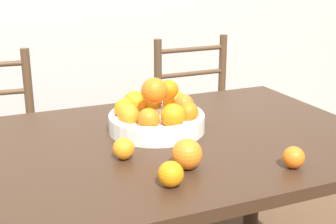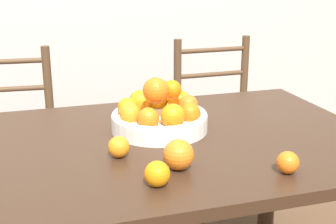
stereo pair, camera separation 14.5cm
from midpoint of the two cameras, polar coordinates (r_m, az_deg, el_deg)
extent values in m
cube|color=#382316|center=(1.45, -7.83, -4.72)|extent=(1.61, 0.90, 0.03)
cylinder|color=#382316|center=(2.19, 8.49, -7.42)|extent=(0.07, 0.07, 0.70)
cylinder|color=white|center=(1.55, -4.06, -1.39)|extent=(0.32, 0.32, 0.05)
torus|color=white|center=(1.54, -4.09, -0.47)|extent=(0.32, 0.32, 0.02)
sphere|color=orange|center=(1.58, -0.69, 0.93)|extent=(0.07, 0.07, 0.07)
sphere|color=orange|center=(1.62, -1.80, 1.26)|extent=(0.08, 0.08, 0.08)
sphere|color=orange|center=(1.64, -4.59, 1.39)|extent=(0.08, 0.08, 0.08)
sphere|color=orange|center=(1.61, -6.60, 1.19)|extent=(0.08, 0.08, 0.08)
sphere|color=orange|center=(1.55, -8.01, 0.35)|extent=(0.07, 0.07, 0.07)
sphere|color=orange|center=(1.49, -7.58, -0.40)|extent=(0.07, 0.07, 0.07)
sphere|color=orange|center=(1.44, -5.27, -0.88)|extent=(0.07, 0.07, 0.07)
sphere|color=orange|center=(1.45, -2.27, -0.49)|extent=(0.08, 0.08, 0.08)
sphere|color=orange|center=(1.51, -0.32, -0.09)|extent=(0.07, 0.07, 0.07)
sphere|color=orange|center=(1.53, -2.61, 2.72)|extent=(0.06, 0.06, 0.06)
sphere|color=orange|center=(1.52, -4.23, 2.73)|extent=(0.07, 0.07, 0.07)
sphere|color=orange|center=(1.48, -4.50, 2.57)|extent=(0.08, 0.08, 0.08)
sphere|color=orange|center=(1.17, -3.23, -7.64)|extent=(0.07, 0.07, 0.07)
sphere|color=orange|center=(1.26, -0.95, -5.22)|extent=(0.08, 0.08, 0.08)
sphere|color=orange|center=(1.30, 12.00, -5.50)|extent=(0.06, 0.06, 0.06)
sphere|color=orange|center=(1.34, -8.54, -4.50)|extent=(0.06, 0.06, 0.06)
cylinder|color=#513823|center=(2.33, -17.84, -3.75)|extent=(0.04, 0.04, 0.91)
cylinder|color=#513823|center=(2.26, 0.60, -9.98)|extent=(0.04, 0.04, 0.45)
cylinder|color=#513823|center=(2.42, 8.88, -8.17)|extent=(0.04, 0.04, 0.45)
cylinder|color=#513823|center=(2.47, -2.87, -1.66)|extent=(0.04, 0.04, 0.91)
cylinder|color=#513823|center=(2.62, 4.89, -0.54)|extent=(0.04, 0.04, 0.91)
cube|color=#513823|center=(2.38, 2.97, -2.09)|extent=(0.43, 0.41, 0.04)
cylinder|color=#513823|center=(2.50, 1.14, 1.78)|extent=(0.38, 0.03, 0.02)
cylinder|color=#513823|center=(2.47, 1.16, 4.67)|extent=(0.38, 0.03, 0.02)
cylinder|color=#513823|center=(2.44, 1.18, 7.63)|extent=(0.38, 0.03, 0.02)
camera|label=1|loc=(0.07, -92.86, -0.91)|focal=50.00mm
camera|label=2|loc=(0.07, 87.14, 0.91)|focal=50.00mm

